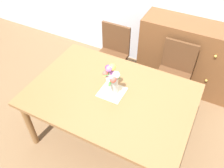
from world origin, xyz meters
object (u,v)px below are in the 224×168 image
(dining_table, at_px, (111,98))
(chair_left, at_px, (112,52))
(chair_right, at_px, (174,71))
(flower_vase, at_px, (112,80))
(dresser, at_px, (190,57))

(dining_table, height_order, chair_left, chair_left)
(chair_right, bearing_deg, chair_left, 0.00)
(chair_left, bearing_deg, flower_vase, 116.67)
(dining_table, height_order, flower_vase, flower_vase)
(chair_left, xyz_separation_m, dresser, (1.01, 0.41, -0.02))
(chair_right, xyz_separation_m, flower_vase, (-0.45, -0.90, 0.40))
(chair_right, relative_size, dresser, 0.64)
(chair_left, xyz_separation_m, flower_vase, (0.45, -0.90, 0.40))
(chair_right, height_order, flower_vase, flower_vase)
(chair_left, height_order, chair_right, same)
(dining_table, distance_m, flower_vase, 0.25)
(chair_left, xyz_separation_m, chair_right, (0.90, 0.00, 0.00))
(chair_right, distance_m, flower_vase, 1.08)
(dining_table, relative_size, chair_right, 1.89)
(dresser, relative_size, flower_vase, 4.30)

